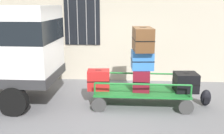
# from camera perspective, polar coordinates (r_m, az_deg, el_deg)

# --- Properties ---
(ground_plane) EXTENTS (40.00, 40.00, 0.00)m
(ground_plane) POSITION_cam_1_polar(r_m,az_deg,el_deg) (6.82, 0.87, -8.85)
(ground_plane) COLOR slate
(building_wall) EXTENTS (12.00, 0.38, 5.00)m
(building_wall) POSITION_cam_1_polar(r_m,az_deg,el_deg) (8.94, 1.88, 12.94)
(building_wall) COLOR #BCB29E
(building_wall) RESTS_ON ground
(luggage_cart) EXTENTS (2.49, 1.19, 0.41)m
(luggage_cart) POSITION_cam_1_polar(r_m,az_deg,el_deg) (6.94, 6.43, -5.45)
(luggage_cart) COLOR #1E722D
(luggage_cart) RESTS_ON ground
(cart_railing) EXTENTS (2.38, 1.05, 0.33)m
(cart_railing) POSITION_cam_1_polar(r_m,az_deg,el_deg) (6.84, 6.51, -2.76)
(cart_railing) COLOR #1E722D
(cart_railing) RESTS_ON luggage_cart
(suitcase_left_bottom) EXTENTS (0.61, 0.46, 0.52)m
(suitcase_left_bottom) POSITION_cam_1_polar(r_m,az_deg,el_deg) (6.85, -2.95, -2.79)
(suitcase_left_bottom) COLOR #B21E1E
(suitcase_left_bottom) RESTS_ON luggage_cart
(suitcase_midleft_bottom) EXTENTS (0.48, 0.62, 0.56)m
(suitcase_midleft_bottom) POSITION_cam_1_polar(r_m,az_deg,el_deg) (6.84, 6.51, -2.74)
(suitcase_midleft_bottom) COLOR maroon
(suitcase_midleft_bottom) RESTS_ON luggage_cart
(suitcase_midleft_middle) EXTENTS (0.59, 0.58, 0.48)m
(suitcase_midleft_middle) POSITION_cam_1_polar(r_m,az_deg,el_deg) (6.74, 6.62, 1.58)
(suitcase_midleft_middle) COLOR #3372C6
(suitcase_midleft_middle) RESTS_ON suitcase_midleft_bottom
(suitcase_midleft_top) EXTENTS (0.55, 0.93, 0.59)m
(suitcase_midleft_top) POSITION_cam_1_polar(r_m,az_deg,el_deg) (6.66, 6.74, 6.08)
(suitcase_midleft_top) COLOR brown
(suitcase_midleft_top) RESTS_ON suitcase_midleft_middle
(suitcase_center_bottom) EXTENTS (0.62, 0.58, 0.49)m
(suitcase_center_bottom) POSITION_cam_1_polar(r_m,az_deg,el_deg) (6.97, 15.83, -3.20)
(suitcase_center_bottom) COLOR black
(suitcase_center_bottom) RESTS_ON luggage_cart
(backpack) EXTENTS (0.27, 0.22, 0.44)m
(backpack) POSITION_cam_1_polar(r_m,az_deg,el_deg) (7.29, 19.81, -6.36)
(backpack) COLOR black
(backpack) RESTS_ON ground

